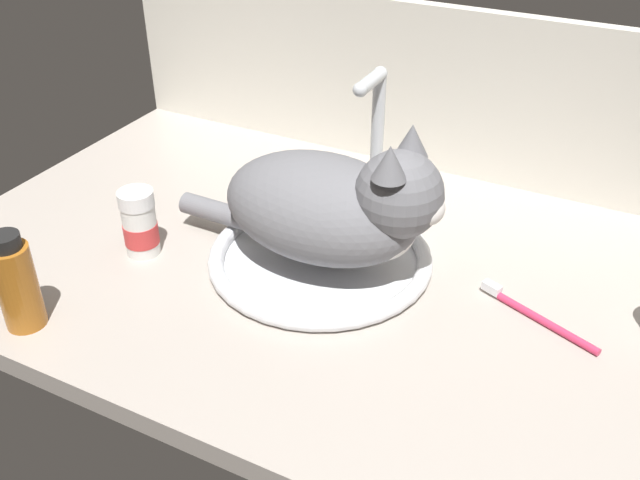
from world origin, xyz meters
The scene contains 8 objects.
countertop centered at (0.00, 0.00, 1.50)cm, with size 107.42×69.19×3.00cm, color #ADA399.
backsplash_wall centered at (0.00, 35.80, 15.58)cm, with size 107.42×2.40×31.16cm, color silver.
sink_basin centered at (2.28, -0.11, 3.98)cm, with size 31.76×31.76×2.25cm.
faucet centered at (2.28, 18.56, 11.68)cm, with size 16.97×10.14×22.88cm.
cat centered at (4.68, -0.16, 13.09)cm, with size 40.36×18.95×20.13cm.
pill_bottle centered at (-21.89, -9.16, 7.67)cm, with size 5.06×5.06×10.06cm.
amber_bottle centered at (-24.77, -28.74, 9.26)cm, with size 5.00×5.00×13.24cm.
toothbrush centered at (32.33, 1.29, 3.62)cm, with size 16.47×7.58×1.70cm.
Camera 1 is at (40.32, -74.55, 61.35)cm, focal length 40.22 mm.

